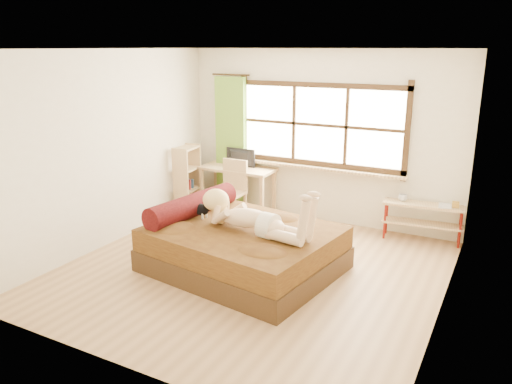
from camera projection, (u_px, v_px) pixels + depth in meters
The scene contains 18 objects.
floor at pixel (252, 271), 6.30m from camera, with size 4.50×4.50×0.00m, color #9E754C.
ceiling at pixel (251, 49), 5.54m from camera, with size 4.50×4.50×0.00m, color white.
wall_back at pixel (320, 138), 7.82m from camera, with size 4.50×4.50×0.00m, color silver.
wall_front at pixel (118, 224), 4.01m from camera, with size 4.50×4.50×0.00m, color silver.
wall_left at pixel (109, 149), 6.93m from camera, with size 4.50×4.50×0.00m, color silver.
wall_right at pixel (452, 192), 4.90m from camera, with size 4.50×4.50×0.00m, color silver.
window at pixel (319, 128), 7.75m from camera, with size 2.80×0.16×1.46m.
curtain at pixel (231, 143), 8.48m from camera, with size 0.55×0.10×2.20m, color #4F8724.
bed at pixel (240, 246), 6.30m from camera, with size 2.44×2.07×0.84m.
woman at pixel (252, 206), 6.00m from camera, with size 1.54×0.44×0.66m, color #DEB78F, non-canonical shape.
kitten at pixel (199, 207), 6.57m from camera, with size 0.33×0.13×0.26m, color black, non-canonical shape.
desk at pixel (238, 173), 8.35m from camera, with size 1.26×0.58×0.78m.
monitor at pixel (239, 158), 8.32m from camera, with size 0.53×0.07×0.31m, color black.
chair at pixel (232, 187), 8.04m from camera, with size 0.44×0.44×0.98m.
pipe_shelf at pixel (424, 214), 7.17m from camera, with size 1.15×0.41×0.64m.
cup at pixel (403, 198), 7.25m from camera, with size 0.13×0.13×0.10m, color gray.
book at pixel (439, 205), 7.04m from camera, with size 0.18×0.24×0.02m, color gray.
bookshelf at pixel (187, 179), 8.40m from camera, with size 0.34×0.53×1.14m.
Camera 1 is at (2.75, -5.06, 2.73)m, focal length 35.00 mm.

